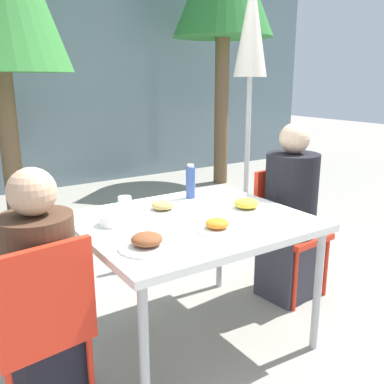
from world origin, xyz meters
TOP-DOWN VIEW (x-y plane):
  - ground_plane at (0.00, 0.00)m, footprint 24.00×24.00m
  - building_facade at (0.00, 4.17)m, footprint 10.00×0.20m
  - dining_table at (0.00, 0.00)m, footprint 1.20×1.02m
  - chair_left at (-0.89, -0.19)m, footprint 0.45×0.45m
  - person_left at (-0.85, -0.11)m, footprint 0.32×0.32m
  - chair_right at (0.89, 0.16)m, footprint 0.43×0.43m
  - person_right at (0.85, 0.08)m, footprint 0.35×0.35m
  - closed_umbrella at (1.25, 1.00)m, footprint 0.36×0.36m
  - plate_0 at (-0.07, 0.19)m, footprint 0.24×0.24m
  - plate_1 at (-0.40, -0.24)m, footprint 0.26×0.26m
  - plate_2 at (0.35, -0.05)m, footprint 0.26×0.26m
  - plate_3 at (-0.00, -0.23)m, footprint 0.22×0.22m
  - bottle at (0.22, 0.35)m, footprint 0.06×0.06m
  - drinking_cup at (-0.26, 0.30)m, footprint 0.08×0.08m
  - salad_bowl at (-0.40, 0.14)m, footprint 0.15×0.15m

SIDE VIEW (x-z plane):
  - ground_plane at x=0.00m, z-range 0.00..0.00m
  - chair_left at x=-0.89m, z-range 0.08..0.97m
  - chair_right at x=0.89m, z-range 0.08..0.97m
  - person_left at x=-0.85m, z-range -0.03..1.13m
  - person_right at x=0.85m, z-range -0.04..1.19m
  - dining_table at x=0.00m, z-range 0.32..1.08m
  - plate_3 at x=0.00m, z-range 0.75..0.81m
  - plate_0 at x=-0.07m, z-range 0.75..0.82m
  - plate_2 at x=0.35m, z-range 0.75..0.82m
  - plate_1 at x=-0.40m, z-range 0.75..0.82m
  - salad_bowl at x=-0.40m, z-range 0.76..0.82m
  - drinking_cup at x=-0.26m, z-range 0.76..0.85m
  - bottle at x=0.22m, z-range 0.75..0.97m
  - building_facade at x=0.00m, z-range 0.00..3.00m
  - closed_umbrella at x=1.25m, z-range 0.55..2.88m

